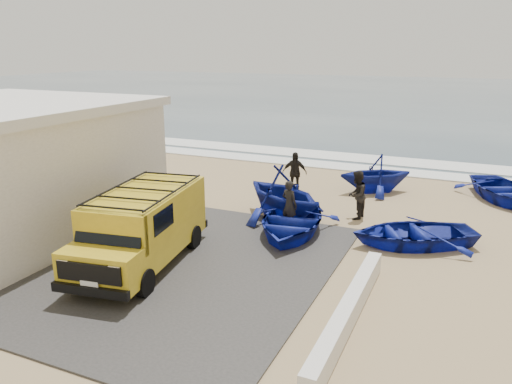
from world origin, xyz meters
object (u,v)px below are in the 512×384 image
(fisherman_front, at_px, (289,205))
(boat_near_left, at_px, (291,221))
(fisherman_back, at_px, (295,173))
(boat_mid_left, at_px, (282,192))
(boat_far_right, at_px, (504,190))
(boat_near_right, at_px, (413,233))
(fisherman_middle, at_px, (357,195))
(boat_far_left, at_px, (376,173))
(parapet, at_px, (348,311))
(van, at_px, (143,225))

(fisherman_front, bearing_deg, boat_near_left, 137.66)
(fisherman_back, bearing_deg, boat_near_left, -86.24)
(boat_near_left, relative_size, fisherman_back, 2.36)
(boat_mid_left, bearing_deg, boat_far_right, -21.51)
(boat_near_left, bearing_deg, boat_near_right, 0.35)
(fisherman_middle, bearing_deg, boat_far_left, -174.78)
(boat_mid_left, relative_size, fisherman_middle, 2.09)
(boat_near_right, relative_size, fisherman_middle, 2.18)
(parapet, relative_size, fisherman_back, 3.35)
(van, distance_m, boat_far_left, 11.24)
(boat_far_left, distance_m, fisherman_middle, 3.80)
(boat_near_left, xyz_separation_m, boat_far_right, (6.63, 7.14, 0.00))
(fisherman_middle, bearing_deg, fisherman_front, -38.31)
(van, bearing_deg, boat_far_right, 40.12)
(boat_near_right, distance_m, fisherman_back, 6.78)
(boat_mid_left, bearing_deg, boat_far_left, 4.65)
(van, bearing_deg, boat_mid_left, 59.01)
(boat_far_left, bearing_deg, boat_near_left, -48.24)
(boat_near_right, xyz_separation_m, fisherman_middle, (-2.24, 1.83, 0.49))
(van, distance_m, fisherman_middle, 7.96)
(boat_near_right, bearing_deg, fisherman_middle, -157.32)
(boat_near_left, relative_size, fisherman_front, 2.46)
(fisherman_front, height_order, fisherman_middle, fisherman_middle)
(boat_mid_left, xyz_separation_m, fisherman_front, (0.61, -0.91, -0.13))
(parapet, xyz_separation_m, fisherman_middle, (-1.52, 7.23, 0.62))
(parapet, bearing_deg, fisherman_middle, 101.88)
(boat_far_right, height_order, fisherman_middle, fisherman_middle)
(van, distance_m, boat_near_right, 8.33)
(fisherman_back, bearing_deg, boat_mid_left, -92.47)
(boat_near_left, relative_size, boat_mid_left, 1.13)
(boat_near_left, distance_m, boat_far_right, 9.74)
(boat_mid_left, relative_size, fisherman_front, 2.18)
(boat_mid_left, height_order, fisherman_front, boat_mid_left)
(boat_far_right, bearing_deg, parapet, -130.33)
(boat_near_left, xyz_separation_m, fisherman_front, (-0.23, 0.46, 0.42))
(boat_mid_left, relative_size, fisherman_back, 2.09)
(boat_near_right, xyz_separation_m, boat_far_left, (-2.30, 5.63, 0.42))
(van, height_order, fisherman_back, van)
(boat_near_right, height_order, fisherman_front, fisherman_front)
(boat_far_right, height_order, fisherman_back, fisherman_back)
(boat_near_left, relative_size, boat_far_right, 1.00)
(parapet, xyz_separation_m, boat_near_left, (-3.14, 4.76, 0.16))
(parapet, distance_m, fisherman_front, 6.24)
(boat_far_left, bearing_deg, van, -58.26)
(boat_near_right, bearing_deg, parapet, -35.61)
(parapet, distance_m, boat_far_right, 12.40)
(parapet, bearing_deg, boat_far_right, 73.65)
(boat_far_right, xyz_separation_m, fisherman_front, (-6.87, -6.68, 0.42))
(boat_near_right, relative_size, boat_far_right, 0.92)
(parapet, xyz_separation_m, boat_far_left, (-1.58, 11.03, 0.55))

